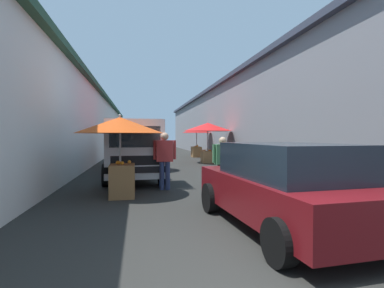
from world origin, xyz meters
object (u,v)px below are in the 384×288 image
Objects in this scene: fruit_stall_mid_lane at (197,136)px; fruit_stall_near_left at (208,129)px; fruit_stall_near_right at (138,135)px; fruit_stall_far_left at (130,133)px; hatchback_car at (284,186)px; plastic_stool at (163,177)px; parked_scooter at (237,158)px; delivery_truck at (134,152)px; vendor_in_shade at (165,157)px; vendor_by_crates at (223,160)px; fruit_stall_far_right at (120,134)px.

fruit_stall_near_left is at bearing 176.28° from fruit_stall_mid_lane.
fruit_stall_far_left is (2.76, 0.41, 0.13)m from fruit_stall_near_right.
fruit_stall_near_left is 12.41m from hatchback_car.
plastic_stool is (-7.82, 3.25, -1.63)m from fruit_stall_near_left.
parked_scooter is (-2.64, -0.90, -1.51)m from fruit_stall_near_left.
delivery_truck is 2.98× the size of vendor_in_shade.
parked_scooter is at bearing -36.66° from vendor_in_shade.
fruit_stall_near_right is 5.47× the size of plastic_stool.
delivery_truck is at bearing 51.01° from vendor_by_crates.
vendor_by_crates is (-8.12, -2.80, -0.85)m from fruit_stall_far_left.
vendor_in_shade is (-13.20, 3.57, -0.62)m from fruit_stall_mid_lane.
vendor_in_shade reaches higher than plastic_stool.
fruit_stall_far_left reaches higher than fruit_stall_near_right.
hatchback_car is 2.41× the size of parked_scooter.
fruit_stall_near_left is at bearing 18.74° from parked_scooter.
hatchback_car reaches higher than plastic_stool.
delivery_truck is at bearing -177.39° from fruit_stall_far_left.
vendor_in_shade is at bearing -170.99° from fruit_stall_near_right.
fruit_stall_near_left is 1.81× the size of vendor_by_crates.
delivery_truck reaches higher than vendor_in_shade.
delivery_truck is at bearing -8.11° from fruit_stall_far_right.
parked_scooter is at bearing -81.98° from fruit_stall_near_right.
fruit_stall_far_right reaches higher than vendor_in_shade.
fruit_stall_far_right is (-8.87, 4.47, -0.32)m from fruit_stall_near_left.
hatchback_car is (-17.24, 1.92, -0.86)m from fruit_stall_mid_lane.
hatchback_car is at bearing -164.81° from fruit_stall_near_right.
delivery_truck reaches higher than parked_scooter.
fruit_stall_near_right is at bearing 24.01° from vendor_by_crates.
fruit_stall_far_right is 1.38× the size of vendor_in_shade.
fruit_stall_near_right reaches higher than plastic_stool.
fruit_stall_near_right is 0.90× the size of fruit_stall_far_left.
delivery_truck is (-6.07, -0.28, -0.70)m from fruit_stall_far_left.
fruit_stall_far_left is 0.53× the size of delivery_truck.
hatchback_car is at bearing 173.65° from fruit_stall_mid_lane.
fruit_stall_near_right reaches higher than vendor_by_crates.
fruit_stall_far_left is at bearing 8.83° from vendor_in_shade.
delivery_truck reaches higher than vendor_by_crates.
fruit_stall_far_right is 2.32m from delivery_truck.
fruit_stall_far_right is 0.46× the size of delivery_truck.
fruit_stall_near_left is at bearing -21.56° from vendor_in_shade.
fruit_stall_far_right reaches higher than vendor_by_crates.
parked_scooter is (6.22, -5.36, -1.19)m from fruit_stall_far_right.
fruit_stall_mid_lane is at bearing -40.46° from fruit_stall_far_left.
fruit_stall_mid_lane reaches higher than delivery_truck.
parked_scooter is at bearing -38.71° from plastic_stool.
fruit_stall_near_right reaches higher than hatchback_car.
fruit_stall_mid_lane is at bearing -27.51° from fruit_stall_near_right.
vendor_by_crates reaches higher than plastic_stool.
hatchback_car reaches higher than parked_scooter.
vendor_by_crates is 1.69m from vendor_in_shade.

